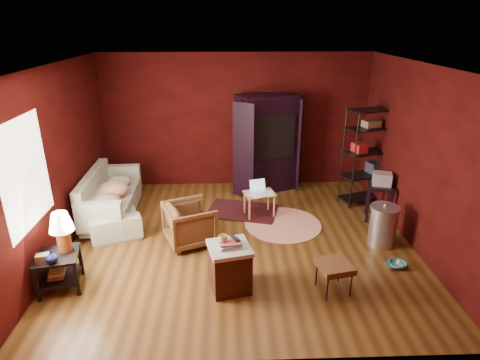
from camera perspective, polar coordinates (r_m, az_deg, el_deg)
The scene contains 18 objects.
room at distance 6.08m, azimuth -0.30°, elevation 2.77°, with size 5.54×5.04×2.84m.
sofa at distance 7.62m, azimuth -18.03°, elevation -2.33°, with size 2.08×0.61×0.81m, color #AFB89F.
armchair at distance 6.52m, azimuth -7.14°, elevation -5.91°, with size 0.73×0.68×0.75m, color black.
pet_bowl_steel at distance 6.39m, azimuth 21.11°, elevation -10.52°, with size 0.25×0.06×0.25m, color #B2B4B9.
pet_bowl_turquoise at distance 6.41m, azimuth 21.60°, elevation -10.52°, with size 0.24×0.08×0.24m, color #27B7B8.
vase at distance 5.71m, azimuth -25.22°, elevation -9.88°, with size 0.16×0.17×0.16m, color #0C113F.
mug at distance 5.22m, azimuth -2.47°, elevation -8.20°, with size 0.12×0.09×0.12m, color #D0C866.
side_table at distance 5.86m, azimuth -24.26°, elevation -8.28°, with size 0.65×0.65×1.07m.
sofa_cushions at distance 7.61m, azimuth -18.17°, elevation -2.53°, with size 0.82×1.92×0.80m.
hamper at distance 5.46m, azimuth -1.49°, elevation -12.18°, with size 0.63×0.63×0.74m.
footstool at distance 5.52m, azimuth 13.31°, elevation -11.97°, with size 0.50×0.50×0.43m.
rug_round at distance 7.21m, azimuth 6.12°, elevation -6.26°, with size 1.72×1.72×0.01m.
rug_oriental at distance 7.63m, azimuth 0.34°, elevation -4.39°, with size 1.46×1.15×0.01m.
laptop_desk at distance 7.32m, azimuth 2.77°, elevation -2.14°, with size 0.62×0.52×0.67m.
tv_armoire at distance 8.32m, azimuth 3.84°, elevation 5.45°, with size 1.48×1.16×2.01m.
wire_shelving at distance 8.07m, azimuth 17.78°, elevation 3.75°, with size 0.99×0.67×1.87m.
small_stand at distance 7.52m, azimuth 19.44°, elevation -0.67°, with size 0.56×0.56×0.90m.
trash_can at distance 6.83m, azimuth 19.62°, elevation -6.08°, with size 0.50×0.50×0.72m.
Camera 1 is at (-0.21, -5.76, 3.40)m, focal length 30.00 mm.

